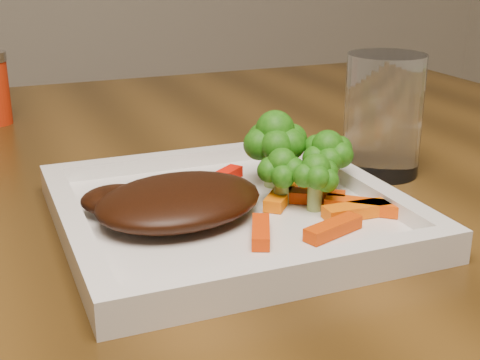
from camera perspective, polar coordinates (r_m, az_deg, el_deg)
name	(u,v)px	position (r m, az deg, el deg)	size (l,w,h in m)	color
plate	(229,217)	(0.55, -0.96, -3.15)	(0.27, 0.27, 0.01)	white
steak	(179,201)	(0.53, -5.21, -1.77)	(0.14, 0.11, 0.03)	black
broccoli_0	(275,149)	(0.60, 2.99, 2.70)	(0.07, 0.07, 0.07)	#205F0F
broccoli_1	(327,157)	(0.59, 7.45, 1.96)	(0.05, 0.05, 0.06)	#116510
broccoli_2	(316,176)	(0.55, 6.47, 0.36)	(0.04, 0.04, 0.06)	#217413
broccoli_3	(282,169)	(0.55, 3.59, 0.92)	(0.05, 0.05, 0.06)	#1E6A11
carrot_0	(333,228)	(0.51, 7.95, -4.10)	(0.05, 0.01, 0.01)	#D73C03
carrot_1	(362,210)	(0.55, 10.34, -2.50)	(0.06, 0.02, 0.01)	#FF6904
carrot_2	(261,232)	(0.50, 1.79, -4.43)	(0.05, 0.01, 0.01)	#E33603
carrot_3	(313,170)	(0.63, 6.25, 0.84)	(0.05, 0.01, 0.01)	#CE4403
carrot_4	(222,177)	(0.61, -1.51, 0.22)	(0.05, 0.01, 0.01)	#FF1304
carrot_5	(311,196)	(0.57, 6.05, -1.40)	(0.06, 0.02, 0.01)	#D23703
carrot_6	(281,196)	(0.57, 3.53, -1.34)	(0.06, 0.02, 0.01)	#FF6D04
drinking_glass	(383,115)	(0.67, 12.12, 5.44)	(0.08, 0.08, 0.12)	white
carrot_7	(362,206)	(0.55, 10.37, -2.18)	(0.06, 0.02, 0.01)	#F34903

